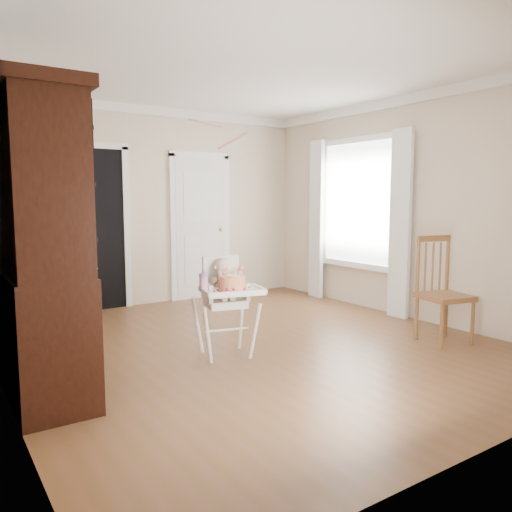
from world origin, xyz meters
TOP-DOWN VIEW (x-y plane):
  - floor at (0.00, 0.00)m, footprint 5.00×5.00m
  - ceiling at (0.00, 0.00)m, footprint 5.00×5.00m
  - wall_back at (0.00, 2.50)m, footprint 4.50×0.00m
  - wall_right at (2.25, 0.00)m, footprint 0.00×5.00m
  - crown_molding at (0.00, 0.00)m, footprint 4.50×5.00m
  - doorway at (-0.90, 2.48)m, footprint 1.06×0.05m
  - closet_door at (0.70, 2.48)m, footprint 0.96×0.09m
  - window_right at (2.18, 0.80)m, footprint 0.13×1.84m
  - high_chair at (-0.39, -0.12)m, footprint 0.68×0.78m
  - baby at (-0.39, -0.10)m, footprint 0.26×0.24m
  - cake at (-0.45, -0.35)m, footprint 0.29×0.29m
  - sippy_cup at (-0.66, -0.19)m, footprint 0.08×0.08m
  - china_cabinet at (-1.99, -0.19)m, footprint 0.59×1.33m
  - dining_chair at (1.68, -0.95)m, footprint 0.53×0.53m
  - streamer at (0.08, 1.15)m, footprint 0.20×0.47m

SIDE VIEW (x-z plane):
  - floor at x=0.00m, z-range 0.00..0.00m
  - dining_chair at x=1.68m, z-range -0.04..1.05m
  - high_chair at x=-0.39m, z-range 0.11..1.05m
  - baby at x=-0.39m, z-range 0.51..0.91m
  - cake at x=-0.45m, z-range 0.65..0.79m
  - sippy_cup at x=-0.66m, z-range 0.64..0.83m
  - closet_door at x=0.70m, z-range -0.04..2.09m
  - doorway at x=-0.90m, z-range 0.00..2.22m
  - china_cabinet at x=-1.99m, z-range 0.00..2.24m
  - window_right at x=2.18m, z-range 0.14..2.44m
  - wall_back at x=0.00m, z-range -0.90..3.60m
  - wall_right at x=2.25m, z-range -1.15..3.85m
  - streamer at x=0.08m, z-range 2.25..2.40m
  - crown_molding at x=0.00m, z-range 2.58..2.70m
  - ceiling at x=0.00m, z-range 2.70..2.70m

